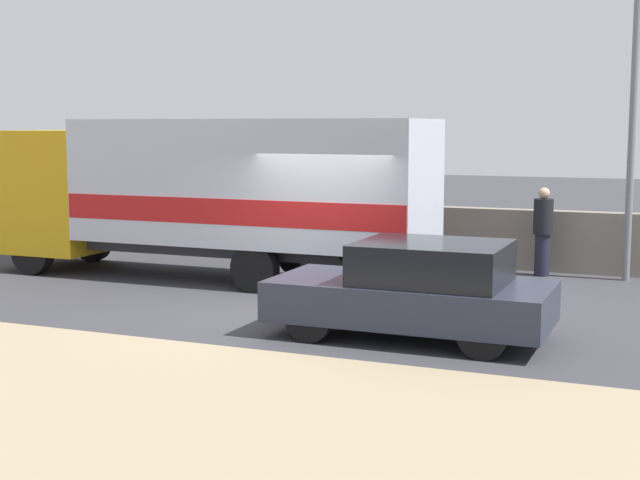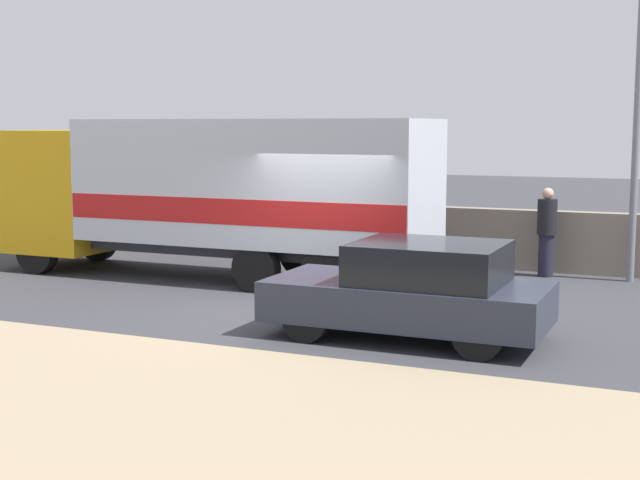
{
  "view_description": "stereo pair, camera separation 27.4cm",
  "coord_description": "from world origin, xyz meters",
  "px_view_note": "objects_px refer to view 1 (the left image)",
  "views": [
    {
      "loc": [
        5.75,
        -12.79,
        2.99
      ],
      "look_at": [
        0.14,
        0.71,
        1.1
      ],
      "focal_mm": 50.0,
      "sensor_mm": 36.0,
      "label": 1
    },
    {
      "loc": [
        6.0,
        -12.68,
        2.99
      ],
      "look_at": [
        0.14,
        0.71,
        1.1
      ],
      "focal_mm": 50.0,
      "sensor_mm": 36.0,
      "label": 2
    }
  ],
  "objects_px": {
    "pedestrian": "(543,230)",
    "street_lamp": "(636,37)",
    "car_hatchback": "(417,290)",
    "box_truck": "(210,190)"
  },
  "relations": [
    {
      "from": "car_hatchback",
      "to": "pedestrian",
      "type": "relative_size",
      "value": 2.21
    },
    {
      "from": "pedestrian",
      "to": "street_lamp",
      "type": "bearing_deg",
      "value": 2.84
    },
    {
      "from": "street_lamp",
      "to": "pedestrian",
      "type": "distance_m",
      "value": 4.04
    },
    {
      "from": "box_truck",
      "to": "street_lamp",
      "type": "bearing_deg",
      "value": -159.19
    },
    {
      "from": "pedestrian",
      "to": "car_hatchback",
      "type": "bearing_deg",
      "value": -97.7
    },
    {
      "from": "box_truck",
      "to": "pedestrian",
      "type": "xyz_separation_m",
      "value": [
        5.96,
        2.79,
        -0.82
      ]
    },
    {
      "from": "car_hatchback",
      "to": "street_lamp",
      "type": "bearing_deg",
      "value": -111.48
    },
    {
      "from": "box_truck",
      "to": "car_hatchback",
      "type": "height_order",
      "value": "box_truck"
    },
    {
      "from": "street_lamp",
      "to": "pedestrian",
      "type": "height_order",
      "value": "street_lamp"
    },
    {
      "from": "street_lamp",
      "to": "box_truck",
      "type": "xyz_separation_m",
      "value": [
        -7.55,
        -2.87,
        -2.9
      ]
    }
  ]
}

